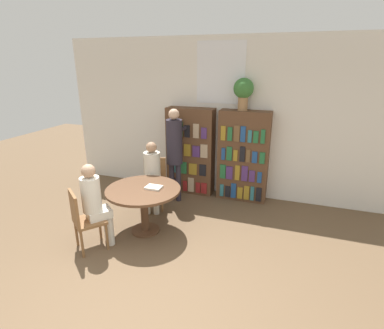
{
  "coord_description": "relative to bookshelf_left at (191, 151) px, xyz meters",
  "views": [
    {
      "loc": [
        1.37,
        -2.32,
        2.54
      ],
      "look_at": [
        -0.05,
        1.78,
        1.05
      ],
      "focal_mm": 28.0,
      "sensor_mm": 36.0,
      "label": 1
    }
  ],
  "objects": [
    {
      "name": "chair_near_camera",
      "position": [
        -0.72,
        -2.42,
        -0.35
      ],
      "size": [
        0.56,
        0.56,
        0.9
      ],
      "rotation": [
        0.0,
        0.0,
        -0.67
      ],
      "color": "brown",
      "rests_on": "ground_plane"
    },
    {
      "name": "seated_reader_left",
      "position": [
        -0.36,
        -1.01,
        -0.13
      ],
      "size": [
        0.36,
        0.41,
        1.25
      ],
      "rotation": [
        0.0,
        0.0,
        -2.87
      ],
      "color": "beige",
      "rests_on": "ground_plane"
    },
    {
      "name": "reading_table",
      "position": [
        -0.16,
        -1.71,
        -0.25
      ],
      "size": [
        1.13,
        1.13,
        0.73
      ],
      "color": "brown",
      "rests_on": "ground_plane"
    },
    {
      "name": "chair_left_side",
      "position": [
        -0.4,
        -0.84,
        -0.35
      ],
      "size": [
        0.49,
        0.49,
        0.9
      ],
      "rotation": [
        0.0,
        0.0,
        -2.87
      ],
      "color": "brown",
      "rests_on": "ground_plane"
    },
    {
      "name": "bookshelf_left",
      "position": [
        0.0,
        0.0,
        0.0
      ],
      "size": [
        0.93,
        0.34,
        1.71
      ],
      "color": "brown",
      "rests_on": "ground_plane"
    },
    {
      "name": "librarian_standing",
      "position": [
        -0.13,
        -0.5,
        0.22
      ],
      "size": [
        0.29,
        0.56,
        1.76
      ],
      "color": "#28232D",
      "rests_on": "ground_plane"
    },
    {
      "name": "flower_vase",
      "position": [
        0.99,
        0.0,
        1.21
      ],
      "size": [
        0.36,
        0.36,
        0.57
      ],
      "color": "#997047",
      "rests_on": "bookshelf_right"
    },
    {
      "name": "bookshelf_right",
      "position": [
        1.05,
        -0.0,
        0.0
      ],
      "size": [
        0.93,
        0.34,
        1.71
      ],
      "color": "brown",
      "rests_on": "ground_plane"
    },
    {
      "name": "wall_back",
      "position": [
        0.53,
        0.19,
        0.65
      ],
      "size": [
        6.4,
        0.07,
        3.0
      ],
      "color": "silver",
      "rests_on": "ground_plane"
    },
    {
      "name": "open_book_on_table",
      "position": [
        -0.01,
        -1.65,
        -0.11
      ],
      "size": [
        0.24,
        0.18,
        0.03
      ],
      "color": "silver",
      "rests_on": "reading_table"
    },
    {
      "name": "seated_reader_right",
      "position": [
        -0.61,
        -2.28,
        -0.14
      ],
      "size": [
        0.4,
        0.41,
        1.26
      ],
      "rotation": [
        0.0,
        0.0,
        -0.67
      ],
      "color": "silver",
      "rests_on": "ground_plane"
    },
    {
      "name": "ground_plane",
      "position": [
        0.53,
        -3.07,
        -0.85
      ],
      "size": [
        16.0,
        16.0,
        0.0
      ],
      "primitive_type": "plane",
      "color": "brown"
    }
  ]
}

